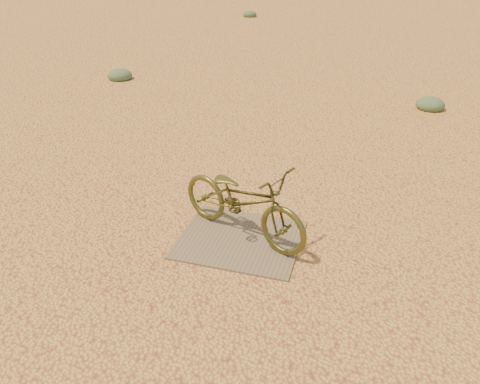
# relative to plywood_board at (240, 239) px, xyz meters

# --- Properties ---
(ground) EXTENTS (120.00, 120.00, 0.00)m
(ground) POSITION_rel_plywood_board_xyz_m (-0.22, -0.55, -0.01)
(ground) COLOR #E8B559
(ground) RESTS_ON ground
(plywood_board) EXTENTS (1.38, 1.19, 0.02)m
(plywood_board) POSITION_rel_plywood_board_xyz_m (0.00, 0.00, 0.00)
(plywood_board) COLOR #726049
(plywood_board) RESTS_ON ground
(bicycle) EXTENTS (1.84, 1.24, 0.92)m
(bicycle) POSITION_rel_plywood_board_xyz_m (0.01, 0.09, 0.47)
(bicycle) COLOR #4C4B1F
(bicycle) RESTS_ON plywood_board
(kale_a) EXTENTS (0.60, 0.60, 0.33)m
(kale_a) POSITION_rel_plywood_board_xyz_m (-4.92, 5.99, -0.01)
(kale_a) COLOR #5A7651
(kale_a) RESTS_ON ground
(kale_b) EXTENTS (0.57, 0.57, 0.32)m
(kale_b) POSITION_rel_plywood_board_xyz_m (2.39, 5.73, -0.01)
(kale_b) COLOR #5A7651
(kale_b) RESTS_ON ground
(kale_c) EXTENTS (0.62, 0.62, 0.34)m
(kale_c) POSITION_rel_plywood_board_xyz_m (-4.70, 17.35, -0.01)
(kale_c) COLOR #5A7651
(kale_c) RESTS_ON ground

